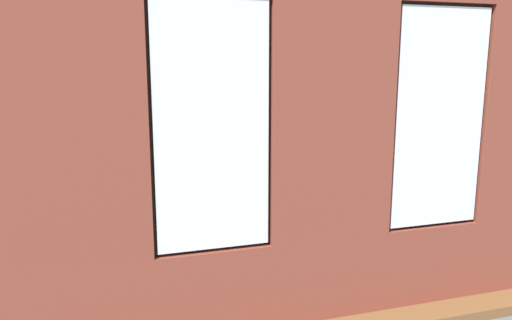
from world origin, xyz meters
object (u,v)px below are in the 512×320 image
(coffee_table, at_px, (252,195))
(cup_ceramic, at_px, (274,184))
(couch_left, at_px, (414,194))
(potted_plant_foreground_right, at_px, (55,169))
(candle_jar, at_px, (226,191))
(potted_plant_corner_near_left, at_px, (348,143))
(couch_by_window, at_px, (286,257))
(tv_flatscreen, at_px, (14,174))
(remote_black, at_px, (262,192))
(media_console, at_px, (19,227))
(potted_plant_between_couches, at_px, (411,206))
(potted_plant_mid_room_small, at_px, (293,181))
(papasan_chair, at_px, (152,176))

(coffee_table, bearing_deg, cup_ceramic, -159.54)
(couch_left, bearing_deg, potted_plant_foreground_right, -116.03)
(candle_jar, distance_m, potted_plant_corner_near_left, 3.62)
(couch_by_window, bearing_deg, candle_jar, -86.50)
(couch_by_window, distance_m, candle_jar, 2.01)
(cup_ceramic, bearing_deg, tv_flatscreen, 4.68)
(couch_by_window, relative_size, couch_left, 1.05)
(remote_black, bearing_deg, cup_ceramic, 142.10)
(tv_flatscreen, xyz_separation_m, potted_plant_foreground_right, (-0.29, -2.05, -0.37))
(potted_plant_foreground_right, bearing_deg, couch_by_window, 121.25)
(media_console, relative_size, potted_plant_between_couches, 0.66)
(couch_left, xyz_separation_m, remote_black, (2.29, -0.30, 0.14))
(remote_black, bearing_deg, potted_plant_mid_room_small, 147.35)
(papasan_chair, xyz_separation_m, potted_plant_foreground_right, (1.50, -0.36, 0.14))
(media_console, xyz_separation_m, papasan_chair, (-1.78, -1.69, 0.16))
(candle_jar, bearing_deg, couch_left, 173.89)
(media_console, height_order, potted_plant_corner_near_left, potted_plant_corner_near_left)
(couch_by_window, height_order, potted_plant_corner_near_left, potted_plant_corner_near_left)
(couch_by_window, xyz_separation_m, tv_flatscreen, (2.73, -1.98, 0.62))
(couch_left, xyz_separation_m, tv_flatscreen, (5.42, -0.29, 0.62))
(couch_by_window, relative_size, papasan_chair, 1.98)
(candle_jar, xyz_separation_m, potted_plant_mid_room_small, (-1.39, -0.99, -0.17))
(potted_plant_corner_near_left, bearing_deg, couch_left, 86.65)
(cup_ceramic, distance_m, media_console, 3.43)
(couch_left, bearing_deg, remote_black, -99.07)
(couch_left, distance_m, papasan_chair, 4.14)
(tv_flatscreen, bearing_deg, coffee_table, -177.42)
(potted_plant_mid_room_small, relative_size, potted_plant_corner_near_left, 0.45)
(coffee_table, distance_m, papasan_chair, 1.99)
(couch_left, relative_size, potted_plant_foreground_right, 1.71)
(media_console, bearing_deg, couch_by_window, 144.05)
(media_console, distance_m, tv_flatscreen, 0.67)
(couch_left, height_order, cup_ceramic, couch_left)
(couch_left, bearing_deg, candle_jar, -97.70)
(potted_plant_corner_near_left, relative_size, potted_plant_between_couches, 0.72)
(media_console, xyz_separation_m, potted_plant_mid_room_small, (-4.00, -1.01, 0.07))
(media_console, height_order, potted_plant_between_couches, potted_plant_between_couches)
(couch_by_window, xyz_separation_m, potted_plant_mid_room_small, (-1.27, -2.99, 0.02))
(couch_by_window, xyz_separation_m, media_console, (2.73, -1.98, -0.05))
(cup_ceramic, distance_m, potted_plant_mid_room_small, 0.95)
(couch_by_window, height_order, potted_plant_foreground_right, potted_plant_foreground_right)
(remote_black, height_order, potted_plant_foreground_right, potted_plant_foreground_right)
(remote_black, bearing_deg, candle_jar, -81.52)
(remote_black, bearing_deg, potted_plant_between_couches, 37.65)
(remote_black, xyz_separation_m, tv_flatscreen, (3.13, 0.01, 0.47))
(tv_flatscreen, xyz_separation_m, potted_plant_mid_room_small, (-4.00, -1.01, -0.60))
(papasan_chair, bearing_deg, potted_plant_mid_room_small, 162.98)
(potted_plant_corner_near_left, bearing_deg, coffee_table, 37.72)
(media_console, relative_size, tv_flatscreen, 0.89)
(potted_plant_between_couches, bearing_deg, couch_by_window, 2.07)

